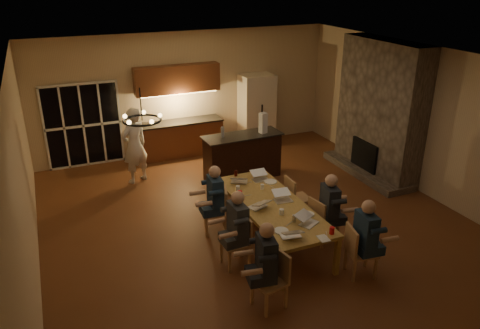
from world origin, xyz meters
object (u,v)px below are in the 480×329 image
chair_right_far (298,198)px  plate_far (270,182)px  person_left_mid (238,229)px  laptop_d (283,195)px  can_cola (236,173)px  chandelier (142,120)px  laptop_e (239,177)px  chair_left_far (215,211)px  laptop_c (258,201)px  plate_left (281,231)px  chair_right_mid (324,220)px  person_left_far (215,200)px  person_right_mid (329,210)px  bar_blender (263,123)px  can_silver (294,218)px  bar_bottle (223,132)px  mug_mid (262,187)px  dining_table (271,222)px  mug_front (282,212)px  plate_near (308,214)px  laptop_b (309,218)px  redcup_near (332,231)px  laptop_f (261,175)px  chair_right_near (362,251)px  laptop_a (290,229)px  redcup_mid (240,194)px  chair_left_near (269,281)px  chair_left_mid (235,242)px  refrigerator (257,110)px  bar_island (242,157)px  person_left_near (266,265)px  mug_back (238,188)px  person_right_near (365,239)px

chair_right_far → plate_far: chair_right_far is taller
person_left_mid → laptop_d: 1.23m
can_cola → plate_far: 0.75m
chandelier → laptop_e: chandelier is taller
chair_left_far → laptop_c: laptop_c is taller
plate_left → chair_right_mid: bearing=22.8°
person_left_far → plate_left: 1.64m
chandelier → person_right_mid: bearing=-0.2°
chair_right_mid → bar_blender: 3.28m
laptop_d → can_silver: 0.77m
laptop_d → bar_bottle: bearing=97.9°
mug_mid → can_cola: 0.80m
dining_table → can_cola: 1.45m
chair_left_far → dining_table: bearing=67.5°
mug_front → can_silver: (0.07, -0.30, 0.01)m
person_left_far → plate_near: size_ratio=6.03×
laptop_e → can_cola: (0.05, 0.29, -0.05)m
chair_left_far → plate_far: (1.23, 0.16, 0.31)m
chair_left_far → laptop_b: (1.08, -1.56, 0.42)m
mug_front → plate_near: 0.45m
laptop_e → redcup_near: 2.46m
laptop_f → chair_right_near: bearing=-75.1°
laptop_a → bar_blender: (1.36, 3.81, 0.46)m
laptop_f → laptop_d: bearing=-89.5°
person_left_mid → bar_blender: bearing=145.8°
laptop_a → bar_bottle: (0.39, 3.91, 0.34)m
laptop_e → bar_blender: size_ratio=0.66×
laptop_c → redcup_mid: size_ratio=2.67×
dining_table → chair_left_near: chair_left_near is taller
plate_near → chair_left_mid: bearing=174.0°
chair_left_mid → plate_far: (1.31, 1.30, 0.31)m
redcup_mid → plate_far: bearing=23.5°
chair_left_near → redcup_mid: chair_left_near is taller
plate_left → redcup_mid: bearing=95.2°
refrigerator → chair_left_mid: bearing=-118.6°
bar_island → person_left_near: size_ratio=1.36×
chair_right_mid → mug_back: 1.71m
person_left_near → laptop_a: (0.66, 0.48, 0.17)m
person_right_near → bar_bottle: 4.48m
chair_left_mid → plate_left: size_ratio=3.73×
redcup_mid → bar_blender: bearing=55.2°
laptop_f → can_silver: 1.72m
person_left_near → laptop_b: person_left_near is taller
person_left_near → mug_front: bearing=152.5°
person_left_near → laptop_e: person_left_near is taller
chair_left_far → redcup_near: size_ratio=7.42×
dining_table → mug_front: (-0.03, -0.42, 0.43)m
person_right_mid → can_silver: person_right_mid is taller
can_silver → plate_left: size_ratio=0.50×
bar_island → person_left_near: bearing=-111.0°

